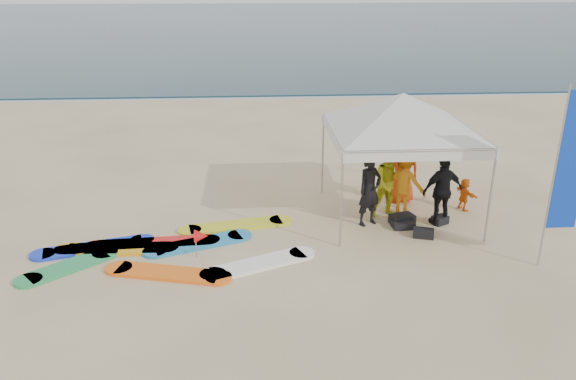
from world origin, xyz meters
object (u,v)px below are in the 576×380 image
(person_orange_b, at_px, (402,169))
(marker_pennant, at_px, (201,236))
(person_yellow, at_px, (389,183))
(canopy_tent, at_px, (404,94))
(person_seated, at_px, (464,194))
(feather_flag, at_px, (570,164))
(person_black_b, at_px, (443,191))
(person_orange_a, at_px, (404,182))
(surfboard_spread, at_px, (164,250))
(person_black_a, at_px, (370,190))

(person_orange_b, bearing_deg, marker_pennant, 24.81)
(person_yellow, bearing_deg, person_orange_b, 50.83)
(person_yellow, height_order, canopy_tent, canopy_tent)
(person_seated, xyz_separation_m, feather_flag, (0.79, -2.93, 1.77))
(person_black_b, xyz_separation_m, person_seated, (0.86, 0.80, -0.43))
(person_orange_b, height_order, feather_flag, feather_flag)
(person_orange_a, height_order, canopy_tent, canopy_tent)
(person_yellow, relative_size, person_orange_a, 1.07)
(person_black_b, relative_size, person_orange_b, 0.94)
(person_yellow, distance_m, person_orange_a, 0.43)
(person_orange_a, relative_size, feather_flag, 0.44)
(person_seated, bearing_deg, feather_flag, 177.28)
(person_yellow, xyz_separation_m, canopy_tent, (0.21, 0.08, 2.14))
(canopy_tent, height_order, surfboard_spread, canopy_tent)
(person_orange_a, bearing_deg, person_seated, -147.37)
(person_black_a, height_order, person_seated, person_black_a)
(person_black_b, bearing_deg, person_seated, -148.46)
(person_orange_b, bearing_deg, surfboard_spread, 18.56)
(feather_flag, bearing_deg, canopy_tent, 133.29)
(person_black_a, distance_m, canopy_tent, 2.35)
(person_yellow, distance_m, person_orange_b, 1.07)
(person_black_a, xyz_separation_m, marker_pennant, (-3.81, -1.45, -0.36))
(person_black_b, height_order, feather_flag, feather_flag)
(person_yellow, xyz_separation_m, feather_flag, (2.79, -2.65, 1.31))
(canopy_tent, bearing_deg, person_black_a, -147.49)
(person_orange_b, relative_size, person_seated, 2.16)
(person_black_a, bearing_deg, feather_flag, -62.51)
(person_orange_a, bearing_deg, feather_flag, 158.29)
(person_seated, bearing_deg, person_yellow, 80.19)
(person_orange_a, relative_size, canopy_tent, 0.36)
(person_yellow, bearing_deg, person_black_b, -32.96)
(marker_pennant, bearing_deg, person_black_a, 20.88)
(person_seated, height_order, surfboard_spread, person_seated)
(person_orange_a, height_order, person_orange_b, person_orange_b)
(person_yellow, height_order, person_orange_b, person_orange_b)
(person_black_b, xyz_separation_m, person_orange_b, (-0.59, 1.44, 0.05))
(person_seated, relative_size, canopy_tent, 0.18)
(surfboard_spread, bearing_deg, marker_pennant, -20.54)
(person_orange_a, distance_m, feather_flag, 3.93)
(person_yellow, xyz_separation_m, surfboard_spread, (-5.21, -1.55, -0.84))
(surfboard_spread, bearing_deg, person_black_a, 13.80)
(person_black_b, bearing_deg, marker_pennant, 2.34)
(person_seated, xyz_separation_m, marker_pennant, (-6.37, -2.15, 0.08))
(person_black_b, bearing_deg, canopy_tent, -44.58)
(person_orange_b, distance_m, marker_pennant, 5.67)
(canopy_tent, relative_size, surfboard_spread, 0.81)
(person_orange_b, bearing_deg, person_seated, 151.69)
(person_orange_a, distance_m, person_orange_b, 0.79)
(person_yellow, height_order, feather_flag, feather_flag)
(person_black_a, relative_size, marker_pennant, 2.70)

